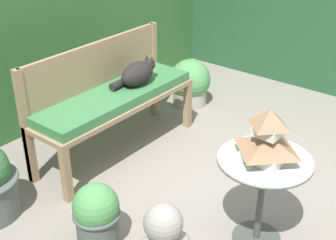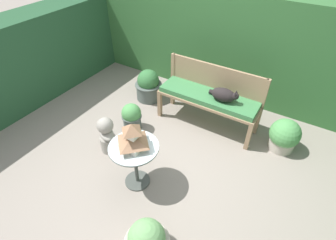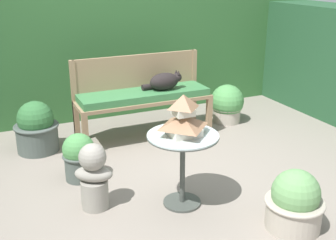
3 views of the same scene
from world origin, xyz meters
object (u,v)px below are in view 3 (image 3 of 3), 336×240
Objects in this scene: garden_bust at (94,176)px; patio_table at (183,150)px; cat at (164,81)px; pagoda_birdhouse at (183,118)px; potted_plant_hedge_corner at (295,203)px; potted_plant_table_near at (79,156)px; garden_bench at (144,98)px; potted_plant_path_edge at (227,104)px; potted_plant_table_far at (36,128)px.

patio_table is at bearing 11.06° from garden_bust.
patio_table is at bearing -111.42° from cat.
cat is 1.57m from patio_table.
pagoda_birdhouse is 0.70× the size of potted_plant_hedge_corner.
garden_bust is at bearing 160.44° from pagoda_birdhouse.
pagoda_birdhouse is 0.74× the size of potted_plant_table_near.
pagoda_birdhouse is at bearing -111.42° from cat.
garden_bust is at bearing -90.09° from potted_plant_table_near.
garden_bench reaches higher than potted_plant_hedge_corner.
garden_bench is 2.23m from potted_plant_hedge_corner.
patio_table reaches higher than garden_bench.
pagoda_birdhouse reaches higher than potted_plant_hedge_corner.
patio_table is 1.32× the size of potted_plant_hedge_corner.
pagoda_birdhouse reaches higher than potted_plant_table_near.
potted_plant_path_edge is (1.42, 1.59, -0.26)m from patio_table.
potted_plant_hedge_corner is 2.39m from potted_plant_path_edge.
potted_plant_table_far is 0.88m from potted_plant_table_near.
pagoda_birdhouse reaches higher than garden_bust.
potted_plant_table_far is (-1.45, 0.16, -0.41)m from cat.
potted_plant_table_far is (-0.96, 1.64, -0.52)m from pagoda_birdhouse.
potted_plant_table_near is (-0.93, -0.72, -0.26)m from garden_bench.
cat is at bearing 76.97° from garden_bust.
potted_plant_table_far is at bearing 120.35° from patio_table.
potted_plant_path_edge is at bearing 48.26° from pagoda_birdhouse.
garden_bench is 1.56m from pagoda_birdhouse.
cat is at bearing -173.23° from potted_plant_path_edge.
cat is 1.02× the size of potted_plant_table_near.
potted_plant_path_edge is (2.38, -0.05, -0.03)m from potted_plant_table_far.
potted_plant_table_far is 1.15× the size of potted_plant_path_edge.
cat is 2.20m from potted_plant_hedge_corner.
potted_plant_path_edge is at bearing 63.14° from garden_bust.
pagoda_birdhouse is (-0.49, -1.48, 0.11)m from cat.
cat is 0.83× the size of potted_plant_table_far.
cat is at bearing 93.80° from potted_plant_hedge_corner.
pagoda_birdhouse is 0.59× the size of garden_bust.
potted_plant_table_far reaches higher than potted_plant_hedge_corner.
garden_bust reaches higher than potted_plant_table_near.
patio_table is 2.15m from potted_plant_path_edge.
potted_plant_hedge_corner is at bearing -55.37° from potted_plant_table_far.
pagoda_birdhouse is 2.20m from potted_plant_path_edge.
potted_plant_table_far is at bearing 107.80° from potted_plant_table_near.
cat is 1.51m from potted_plant_table_far.
potted_plant_table_near is at bearing 130.86° from patio_table.
potted_plant_hedge_corner is 2.80m from potted_plant_table_far.
potted_plant_path_edge is at bearing 70.70° from potted_plant_hedge_corner.
cat is 0.95× the size of potted_plant_path_edge.
potted_plant_table_near is at bearing 132.10° from potted_plant_hedge_corner.
pagoda_birdhouse is at bearing 90.00° from patio_table.
potted_plant_path_edge reaches higher than potted_plant_hedge_corner.
pagoda_birdhouse is 1.07m from potted_plant_hedge_corner.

